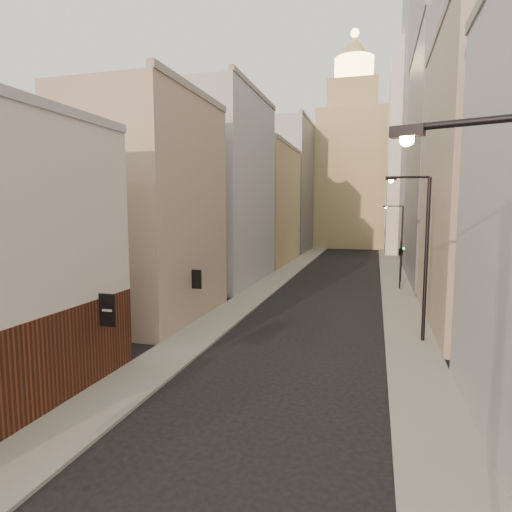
{
  "coord_description": "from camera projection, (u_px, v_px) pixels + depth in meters",
  "views": [
    {
      "loc": [
        4.22,
        -2.35,
        8.16
      ],
      "look_at": [
        -2.47,
        21.63,
        5.38
      ],
      "focal_mm": 30.0,
      "sensor_mm": 36.0,
      "label": 1
    }
  ],
  "objects": [
    {
      "name": "streetlamp_far",
      "position": [
        400.0,
        239.0,
        46.56
      ],
      "size": [
        2.17,
        0.74,
        8.47
      ],
      "rotation": [
        0.0,
        0.0,
        0.26
      ],
      "color": "black",
      "rests_on": "ground"
    },
    {
      "name": "left_bldg_wingrid",
      "position": [
        290.0,
        188.0,
        82.73
      ],
      "size": [
        8.0,
        20.0,
        24.0
      ],
      "primitive_type": "cube",
      "color": "gray",
      "rests_on": "ground"
    },
    {
      "name": "sidewalk_left",
      "position": [
        293.0,
        268.0,
        58.66
      ],
      "size": [
        3.0,
        140.0,
        0.15
      ],
      "primitive_type": "cube",
      "color": "gray",
      "rests_on": "ground"
    },
    {
      "name": "clock_tower",
      "position": [
        352.0,
        163.0,
        90.66
      ],
      "size": [
        14.0,
        14.0,
        44.9
      ],
      "color": "tan",
      "rests_on": "ground"
    },
    {
      "name": "left_bldg_grey",
      "position": [
        222.0,
        191.0,
        46.58
      ],
      "size": [
        8.0,
        16.0,
        20.0
      ],
      "primitive_type": "cube",
      "color": "#9C9CA1",
      "rests_on": "ground"
    },
    {
      "name": "right_bldg_beige",
      "position": [
        497.0,
        181.0,
        28.68
      ],
      "size": [
        8.0,
        16.0,
        20.0
      ],
      "primitive_type": "cube",
      "color": "gray",
      "rests_on": "ground"
    },
    {
      "name": "white_tower",
      "position": [
        412.0,
        148.0,
        74.21
      ],
      "size": [
        8.0,
        8.0,
        41.5
      ],
      "color": "silver",
      "rests_on": "ground"
    },
    {
      "name": "right_bldg_wingrid",
      "position": [
        450.0,
        165.0,
        47.49
      ],
      "size": [
        8.0,
        20.0,
        26.0
      ],
      "primitive_type": "cube",
      "color": "gray",
      "rests_on": "ground"
    },
    {
      "name": "left_bldg_beige",
      "position": [
        148.0,
        211.0,
        31.49
      ],
      "size": [
        8.0,
        12.0,
        16.0
      ],
      "primitive_type": "cube",
      "color": "gray",
      "rests_on": "ground"
    },
    {
      "name": "highrise",
      "position": [
        465.0,
        103.0,
        71.29
      ],
      "size": [
        21.0,
        23.0,
        51.2
      ],
      "color": "gray",
      "rests_on": "ground"
    },
    {
      "name": "left_bldg_tan",
      "position": [
        264.0,
        206.0,
        63.98
      ],
      "size": [
        8.0,
        18.0,
        17.0
      ],
      "primitive_type": "cube",
      "color": "tan",
      "rests_on": "ground"
    },
    {
      "name": "sidewalk_right",
      "position": [
        392.0,
        271.0,
        55.19
      ],
      "size": [
        3.0,
        140.0,
        0.15
      ],
      "primitive_type": "cube",
      "color": "gray",
      "rests_on": "ground"
    },
    {
      "name": "traffic_light_right",
      "position": [
        401.0,
        251.0,
        42.54
      ],
      "size": [
        0.85,
        0.85,
        5.0
      ],
      "rotation": [
        0.0,
        0.0,
        2.82
      ],
      "color": "black",
      "rests_on": "ground"
    },
    {
      "name": "streetlamp_mid",
      "position": [
        422.0,
        249.0,
        25.49
      ],
      "size": [
        2.61,
        0.73,
        10.05
      ],
      "rotation": [
        0.0,
        0.0,
        0.2
      ],
      "color": "black",
      "rests_on": "ground"
    }
  ]
}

